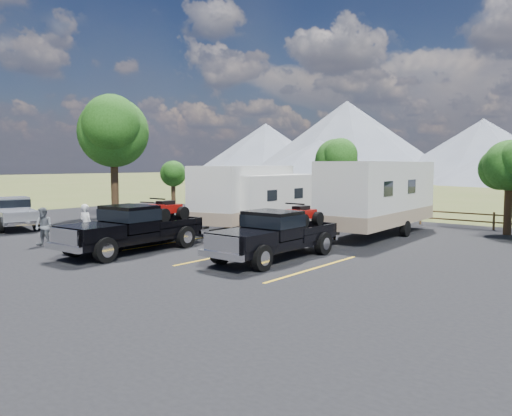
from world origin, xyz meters
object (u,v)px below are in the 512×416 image
Objects in this scene: rig_center at (135,227)px; person_a at (86,225)px; trailer_center at (275,201)px; pickup_silver at (11,212)px; rig_left at (131,225)px; trailer_right at (378,197)px; person_b at (44,227)px; trailer_left at (245,196)px; tree_big_nw at (113,132)px; rig_right at (276,233)px.

rig_center reaches higher than person_a.
pickup_silver is (-11.42, -8.81, -0.65)m from trailer_center.
rig_left is at bearing 108.19° from pickup_silver.
rig_left is at bearing -146.53° from person_a.
trailer_right is at bearing 15.10° from trailer_center.
rig_center is 4.49m from person_b.
trailer_left is 1.66m from trailer_center.
person_b is at bearing -161.83° from rig_center.
trailer_left is 1.16× the size of trailer_center.
person_b is at bearing -113.55° from trailer_center.
tree_big_nw is 12.23m from trailer_center.
rig_right is 0.58× the size of trailer_right.
trailer_right is 5.82× the size of person_a.
rig_center is 3.54× the size of person_a.
rig_left is 9.70m from pickup_silver.
trailer_right is (5.47, 10.55, 0.89)m from rig_center.
rig_center is 3.84× the size of person_b.
rig_center is at bearing -119.88° from trailer_right.
rig_center reaches higher than rig_right.
tree_big_nw is at bearing 174.31° from trailer_left.
tree_big_nw is 1.30× the size of rig_right.
tree_big_nw is at bearing 109.90° from person_b.
rig_right is at bearing 21.34° from rig_center.
trailer_right is at bearing 42.04° from rig_left.
trailer_center is at bearing 85.78° from rig_center.
person_a is at bearing -41.21° from tree_big_nw.
person_b is at bearing -50.49° from tree_big_nw.
person_a is (8.23, -7.21, -4.66)m from tree_big_nw.
person_a reaches higher than pickup_silver.
rig_left reaches higher than person_a.
pickup_silver reaches higher than person_b.
tree_big_nw is 8.11m from pickup_silver.
rig_center is (1.56, -0.99, 0.14)m from rig_left.
trailer_right is at bearing 4.23° from trailer_left.
pickup_silver is (-0.07, -6.63, -4.67)m from tree_big_nw.
person_a is at bearing 25.08° from person_b.
person_b is (-4.38, -10.63, -0.71)m from trailer_center.
tree_big_nw is 0.75× the size of trailer_right.
rig_right is 16.70m from pickup_silver.
trailer_left reaches higher than rig_right.
person_a is (8.30, -0.58, 0.01)m from pickup_silver.
pickup_silver is at bearing -154.99° from trailer_left.
pickup_silver is at bearing 175.95° from rig_center.
trailer_center reaches higher than rig_center.
person_a is (-3.12, -9.39, -0.64)m from trailer_center.
trailer_right reaches higher than person_a.
trailer_right is (16.63, 3.72, -3.65)m from tree_big_nw.
rig_center is 0.75× the size of trailer_center.
tree_big_nw is 0.80× the size of trailer_left.
trailer_left is 10.39m from person_b.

